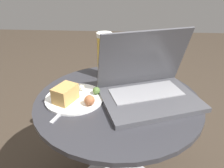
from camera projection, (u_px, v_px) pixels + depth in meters
The scene contains 5 objects.
table at pixel (117, 128), 0.92m from camera, with size 0.64×0.64×0.52m.
laptop at pixel (148, 85), 0.83m from camera, with size 0.42×0.36×0.26m.
beer_glass at pixel (105, 56), 0.97m from camera, with size 0.07×0.07×0.20m.
snack_plate at pixel (73, 96), 0.82m from camera, with size 0.22×0.22×0.07m.
fork at pixel (68, 107), 0.79m from camera, with size 0.07×0.17×0.00m.
Camera 1 is at (0.02, -0.72, 0.97)m, focal length 35.00 mm.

